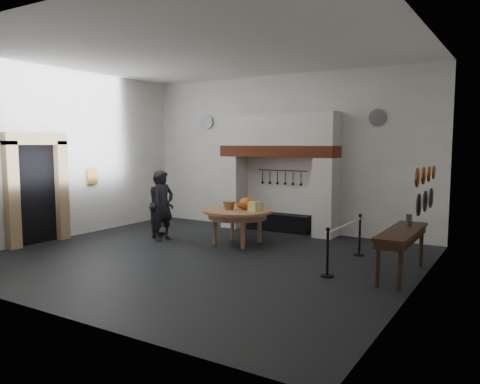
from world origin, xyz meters
The scene contains 39 objects.
floor centered at (0.00, 0.00, 0.00)m, with size 9.00×8.00×0.02m, color black.
ceiling centered at (0.00, 0.00, 4.50)m, with size 9.00×8.00×0.02m, color silver.
wall_back centered at (0.00, 4.00, 2.25)m, with size 9.00×0.02×4.50m, color white.
wall_front centered at (0.00, -4.00, 2.25)m, with size 9.00×0.02×4.50m, color white.
wall_left centered at (-4.50, 0.00, 2.25)m, with size 0.02×8.00×4.50m, color white.
wall_right centered at (4.50, 0.00, 2.25)m, with size 0.02×8.00×4.50m, color white.
chimney_pier_left centered at (-1.48, 3.65, 1.07)m, with size 0.55×0.70×2.15m, color silver.
chimney_pier_right centered at (1.48, 3.65, 1.07)m, with size 0.55×0.70×2.15m, color silver.
hearth_brick_band centered at (0.00, 3.65, 2.31)m, with size 3.50×0.72×0.32m, color #9E442B.
chimney_hood centered at (0.00, 3.65, 2.92)m, with size 3.50×0.70×0.90m, color silver.
iron_range centered at (0.00, 3.72, 0.25)m, with size 1.90×0.45×0.50m, color black.
utensil_rail centered at (0.00, 3.92, 1.75)m, with size 0.02×0.02×1.60m, color black.
door_recess centered at (-4.47, -1.00, 1.25)m, with size 0.04×1.10×2.50m, color black.
door_jamb_near centered at (-4.38, -1.70, 1.30)m, with size 0.22×0.30×2.60m, color tan.
door_jamb_far centered at (-4.38, -0.30, 1.30)m, with size 0.22×0.30×2.60m, color tan.
door_lintel centered at (-4.38, -1.00, 2.65)m, with size 0.22×1.70×0.30m, color tan.
wall_plaque centered at (-4.45, 0.80, 1.60)m, with size 0.05×0.34×0.44m, color gold.
work_table centered at (-0.09, 1.61, 0.84)m, with size 1.73×1.73×0.07m, color tan.
pumpkin centered at (0.11, 1.71, 1.03)m, with size 0.36×0.36×0.31m, color orange.
cheese_block_big centered at (0.41, 1.56, 0.99)m, with size 0.22×0.22×0.24m, color #EFF08F.
cheese_block_small centered at (0.39, 1.86, 0.97)m, with size 0.18×0.18×0.20m, color #FFEB98.
wicker_basket centered at (-0.24, 1.46, 0.98)m, with size 0.32×0.32×0.22m, color #A2713B.
bread_loaf centered at (-0.19, 1.96, 0.94)m, with size 0.31×0.18×0.13m, color brown.
visitor_near centered at (-2.00, 0.98, 0.92)m, with size 0.67×0.44×1.83m, color black.
visitor_far centered at (-2.40, 1.38, 0.90)m, with size 0.88×0.68×1.80m, color black.
side_table centered at (4.10, 0.80, 0.87)m, with size 0.55×2.20×0.06m, color #352413.
pewter_jug centered at (4.10, 1.40, 1.01)m, with size 0.12×0.12×0.22m, color #4D4D52.
copper_pan_a centered at (4.46, 0.20, 1.95)m, with size 0.34×0.34×0.03m, color #C6662D.
copper_pan_b centered at (4.46, 0.75, 1.95)m, with size 0.32×0.32×0.03m, color #C6662D.
copper_pan_c centered at (4.46, 1.30, 1.95)m, with size 0.30×0.30×0.03m, color #C6662D.
copper_pan_d centered at (4.46, 1.85, 1.95)m, with size 0.28×0.28×0.03m, color #C6662D.
pewter_plate_left centered at (4.46, 0.40, 1.45)m, with size 0.40×0.40×0.03m, color #4C4C51.
pewter_plate_mid centered at (4.46, 1.00, 1.45)m, with size 0.40×0.40×0.03m, color #4C4C51.
pewter_plate_right centered at (4.46, 1.60, 1.45)m, with size 0.40×0.40×0.03m, color #4C4C51.
pewter_plate_back_left centered at (-2.70, 3.96, 3.20)m, with size 0.44×0.44×0.03m, color #4C4C51.
pewter_plate_back_right centered at (2.70, 3.96, 3.20)m, with size 0.44×0.44×0.03m, color #4C4C51.
barrier_post_near centered at (2.92, 0.01, 0.45)m, with size 0.05×0.05×0.90m, color black.
barrier_post_far centered at (2.92, 2.01, 0.45)m, with size 0.05×0.05×0.90m, color black.
barrier_rope centered at (2.92, 1.01, 0.85)m, with size 0.04×0.04×2.00m, color white.
Camera 1 is at (6.06, -8.28, 2.55)m, focal length 35.00 mm.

